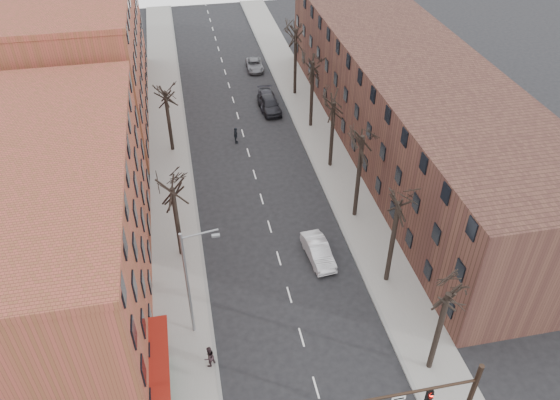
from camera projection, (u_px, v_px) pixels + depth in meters
sidewalk_left at (169, 145)px, 57.23m from camera, size 4.00×90.00×0.15m
sidewalk_right at (316, 130)px, 59.74m from camera, size 4.00×90.00×0.15m
building_left_near at (50, 237)px, 36.84m from camera, size 12.00×26.00×12.00m
building_left_far at (82, 55)px, 58.74m from camera, size 12.00×28.00×14.00m
building_right at (409, 104)px, 54.11m from camera, size 12.00×50.00×10.00m
awning_left at (164, 386)px, 34.55m from camera, size 1.20×7.00×0.15m
hedge at (162, 394)px, 33.36m from camera, size 0.80×6.00×1.00m
tree_right_a at (428, 367)px, 35.66m from camera, size 5.20×5.20×10.00m
tree_right_b at (386, 280)px, 41.87m from camera, size 5.20×5.20×10.80m
tree_right_c at (354, 216)px, 48.08m from camera, size 5.20×5.20×11.60m
tree_right_d at (330, 166)px, 54.29m from camera, size 5.20×5.20×10.00m
tree_right_e at (310, 126)px, 60.50m from camera, size 5.20×5.20×10.80m
tree_right_f at (295, 94)px, 66.71m from camera, size 5.20×5.20×11.60m
tree_left_a at (182, 254)px, 44.15m from camera, size 5.20×5.20×9.50m
tree_left_b at (173, 150)px, 56.57m from camera, size 5.20×5.20×9.50m
streetlight at (190, 280)px, 34.96m from camera, size 2.45×0.22×9.03m
silver_sedan at (318, 251)px, 43.34m from camera, size 2.00×4.70×1.51m
parked_car_near at (270, 104)px, 62.81m from camera, size 2.39×5.17×1.71m
parked_car_mid at (268, 100)px, 63.89m from camera, size 2.21×5.12×1.47m
parked_car_far at (255, 65)px, 72.00m from camera, size 2.24×4.55×1.24m
pedestrian_b at (209, 357)px, 35.14m from camera, size 1.03×1.00×1.67m
pedestrian_crossing at (236, 135)px, 57.20m from camera, size 0.49×1.08×1.81m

